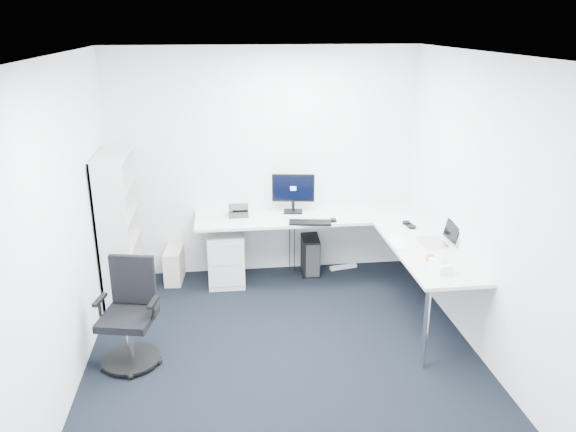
{
  "coord_description": "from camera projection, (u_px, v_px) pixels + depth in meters",
  "views": [
    {
      "loc": [
        -0.52,
        -4.35,
        2.95
      ],
      "look_at": [
        0.15,
        1.05,
        1.05
      ],
      "focal_mm": 35.0,
      "sensor_mm": 36.0,
      "label": 1
    }
  ],
  "objects": [
    {
      "name": "wall_left",
      "position": [
        61.0,
        233.0,
        4.46
      ],
      "size": [
        0.02,
        4.2,
        2.7
      ],
      "primitive_type": "cube",
      "color": "white",
      "rests_on": "ground"
    },
    {
      "name": "power_strip",
      "position": [
        343.0,
        267.0,
        7.06
      ],
      "size": [
        0.36,
        0.13,
        0.04
      ],
      "primitive_type": "cube",
      "rotation": [
        0.0,
        0.0,
        0.22
      ],
      "color": "white",
      "rests_on": "ground"
    },
    {
      "name": "wall_right",
      "position": [
        491.0,
        215.0,
        4.88
      ],
      "size": [
        0.02,
        4.2,
        2.7
      ],
      "primitive_type": "cube",
      "color": "white",
      "rests_on": "ground"
    },
    {
      "name": "ground",
      "position": [
        286.0,
        363.0,
        5.11
      ],
      "size": [
        4.2,
        4.2,
        0.0
      ],
      "primitive_type": "plane",
      "color": "black"
    },
    {
      "name": "bookshelf",
      "position": [
        119.0,
        230.0,
        6.01
      ],
      "size": [
        0.32,
        0.83,
        1.66
      ],
      "primitive_type": null,
      "color": "silver",
      "rests_on": "ground"
    },
    {
      "name": "drawer_pedestal",
      "position": [
        226.0,
        257.0,
        6.6
      ],
      "size": [
        0.42,
        0.52,
        0.64
      ],
      "primitive_type": "cube",
      "color": "silver",
      "rests_on": "ground"
    },
    {
      "name": "wall_back",
      "position": [
        265.0,
        164.0,
        6.63
      ],
      "size": [
        3.6,
        0.02,
        2.7
      ],
      "primitive_type": "cube",
      "color": "white",
      "rests_on": "ground"
    },
    {
      "name": "black_pc_tower",
      "position": [
        310.0,
        254.0,
        6.93
      ],
      "size": [
        0.23,
        0.48,
        0.46
      ],
      "primitive_type": "cube",
      "rotation": [
        0.0,
        0.0,
        -0.05
      ],
      "color": "black",
      "rests_on": "ground"
    },
    {
      "name": "mouse",
      "position": [
        333.0,
        220.0,
        6.32
      ],
      "size": [
        0.06,
        0.1,
        0.03
      ],
      "primitive_type": "cube",
      "rotation": [
        0.0,
        0.0,
        -0.03
      ],
      "color": "black",
      "rests_on": "l_desk"
    },
    {
      "name": "black_keyboard",
      "position": [
        310.0,
        222.0,
        6.26
      ],
      "size": [
        0.49,
        0.24,
        0.02
      ],
      "primitive_type": "cube",
      "rotation": [
        0.0,
        0.0,
        -0.17
      ],
      "color": "black",
      "rests_on": "l_desk"
    },
    {
      "name": "white_keyboard",
      "position": [
        398.0,
        242.0,
        5.73
      ],
      "size": [
        0.14,
        0.43,
        0.01
      ],
      "primitive_type": "cube",
      "rotation": [
        0.0,
        0.0,
        -0.05
      ],
      "color": "white",
      "rests_on": "l_desk"
    },
    {
      "name": "monitor",
      "position": [
        293.0,
        193.0,
        6.54
      ],
      "size": [
        0.51,
        0.23,
        0.48
      ],
      "primitive_type": null,
      "rotation": [
        0.0,
        0.0,
        -0.15
      ],
      "color": "black",
      "rests_on": "l_desk"
    },
    {
      "name": "orange_fruit",
      "position": [
        430.0,
        258.0,
        5.23
      ],
      "size": [
        0.09,
        0.09,
        0.09
      ],
      "primitive_type": "sphere",
      "color": "orange",
      "rests_on": "l_desk"
    },
    {
      "name": "desk_phone",
      "position": [
        238.0,
        209.0,
        6.5
      ],
      "size": [
        0.22,
        0.22,
        0.15
      ],
      "primitive_type": null,
      "rotation": [
        0.0,
        0.0,
        0.01
      ],
      "color": "#2D2D30",
      "rests_on": "l_desk"
    },
    {
      "name": "ceiling",
      "position": [
        285.0,
        56.0,
        4.22
      ],
      "size": [
        4.2,
        4.2,
        0.0
      ],
      "primitive_type": "plane",
      "color": "white"
    },
    {
      "name": "wall_front",
      "position": [
        338.0,
        372.0,
        2.7
      ],
      "size": [
        3.6,
        0.02,
        2.7
      ],
      "primitive_type": "cube",
      "color": "white",
      "rests_on": "ground"
    },
    {
      "name": "laptop",
      "position": [
        433.0,
        232.0,
        5.66
      ],
      "size": [
        0.35,
        0.34,
        0.24
      ],
      "primitive_type": null,
      "rotation": [
        0.0,
        0.0,
        0.03
      ],
      "color": "silver",
      "rests_on": "l_desk"
    },
    {
      "name": "l_desk",
      "position": [
        319.0,
        258.0,
        6.35
      ],
      "size": [
        2.77,
        1.55,
        0.81
      ],
      "primitive_type": null,
      "color": "silver",
      "rests_on": "ground"
    },
    {
      "name": "task_chair",
      "position": [
        127.0,
        316.0,
        4.95
      ],
      "size": [
        0.65,
        0.65,
        0.97
      ],
      "primitive_type": null,
      "rotation": [
        0.0,
        0.0,
        -0.22
      ],
      "color": "black",
      "rests_on": "ground"
    },
    {
      "name": "beige_pc_tower",
      "position": [
        174.0,
        265.0,
        6.67
      ],
      "size": [
        0.23,
        0.44,
        0.4
      ],
      "primitive_type": "cube",
      "rotation": [
        0.0,
        0.0,
        -0.09
      ],
      "color": "beige",
      "rests_on": "ground"
    },
    {
      "name": "headphones",
      "position": [
        409.0,
        224.0,
        6.17
      ],
      "size": [
        0.16,
        0.22,
        0.05
      ],
      "primitive_type": null,
      "rotation": [
        0.0,
        0.0,
        0.15
      ],
      "color": "black",
      "rests_on": "l_desk"
    },
    {
      "name": "tissue_box",
      "position": [
        440.0,
        266.0,
        5.08
      ],
      "size": [
        0.15,
        0.25,
        0.08
      ],
      "primitive_type": "cube",
      "rotation": [
        0.0,
        0.0,
        0.11
      ],
      "color": "white",
      "rests_on": "l_desk"
    }
  ]
}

